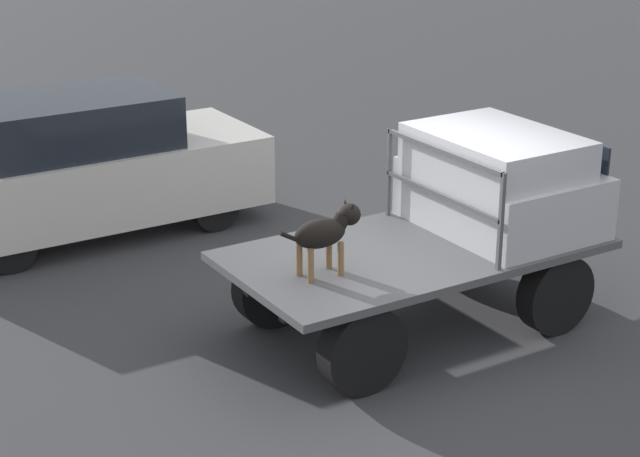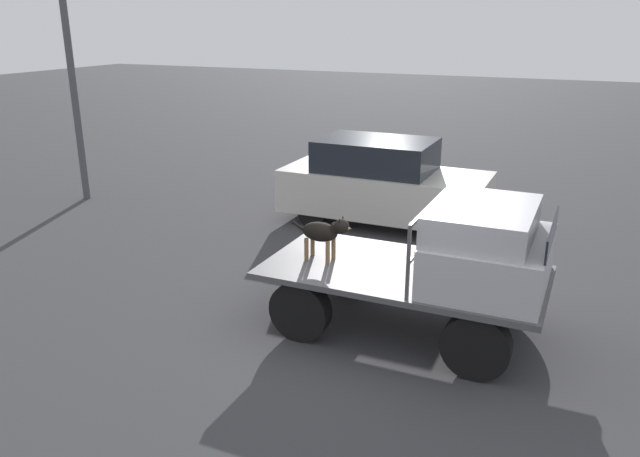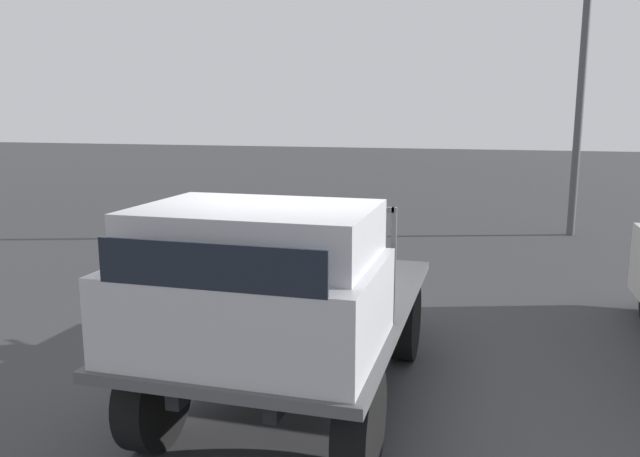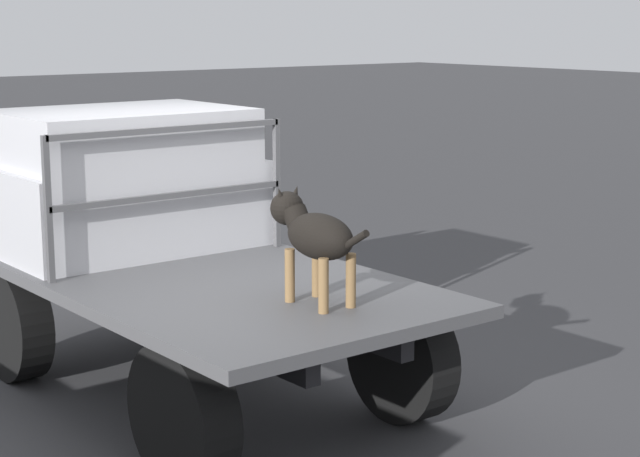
# 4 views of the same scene
# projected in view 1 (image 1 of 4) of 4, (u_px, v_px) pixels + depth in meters

# --- Properties ---
(ground_plane) EXTENTS (80.00, 80.00, 0.00)m
(ground_plane) POSITION_uv_depth(u_px,v_px,m) (412.00, 327.00, 10.78)
(ground_plane) COLOR #38383A
(flatbed_truck) EXTENTS (3.71, 1.94, 0.88)m
(flatbed_truck) POSITION_uv_depth(u_px,v_px,m) (414.00, 271.00, 10.57)
(flatbed_truck) COLOR black
(flatbed_truck) RESTS_ON ground
(truck_cab) EXTENTS (1.43, 1.82, 1.01)m
(truck_cab) POSITION_uv_depth(u_px,v_px,m) (500.00, 182.00, 10.83)
(truck_cab) COLOR #B7B7BC
(truck_cab) RESTS_ON flatbed_truck
(truck_headboard) EXTENTS (0.04, 1.82, 0.94)m
(truck_headboard) POSITION_uv_depth(u_px,v_px,m) (442.00, 181.00, 10.41)
(truck_headboard) COLOR #4C4C4F
(truck_headboard) RESTS_ON flatbed_truck
(dog) EXTENTS (0.89, 0.27, 0.67)m
(dog) POSITION_uv_depth(u_px,v_px,m) (327.00, 231.00, 9.69)
(dog) COLOR brown
(dog) RESTS_ON flatbed_truck
(parked_sedan) EXTENTS (4.16, 1.77, 1.75)m
(parked_sedan) POSITION_uv_depth(u_px,v_px,m) (87.00, 165.00, 13.05)
(parked_sedan) COLOR black
(parked_sedan) RESTS_ON ground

